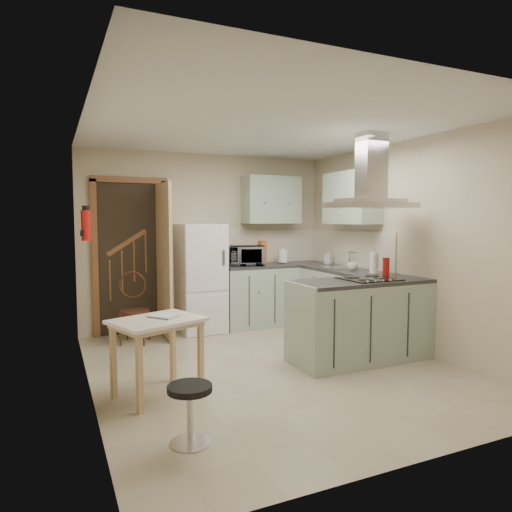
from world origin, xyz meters
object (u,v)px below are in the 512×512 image
stool (190,414)px  peninsula (361,320)px  fridge (201,278)px  microwave (247,256)px  bentwood_chair (135,311)px  extractor_hood (371,205)px  drop_leaf_table (158,357)px

stool → peninsula: bearing=25.1°
fridge → microwave: fridge is taller
peninsula → fridge: bearing=121.7°
peninsula → bentwood_chair: peninsula is taller
extractor_hood → drop_leaf_table: (-2.38, -0.10, -1.37)m
peninsula → extractor_hood: bearing=0.0°
fridge → extractor_hood: extractor_hood is taller
fridge → microwave: 0.75m
extractor_hood → stool: size_ratio=2.12×
peninsula → drop_leaf_table: bearing=-177.4°
stool → microwave: size_ratio=0.84×
stool → microwave: 3.59m
drop_leaf_table → microwave: microwave is taller
peninsula → bentwood_chair: size_ratio=1.89×
peninsula → drop_leaf_table: 2.29m
peninsula → stool: (-2.27, -1.06, -0.24)m
extractor_hood → bentwood_chair: 3.15m
drop_leaf_table → microwave: size_ratio=1.47×
extractor_hood → drop_leaf_table: extractor_hood is taller
peninsula → stool: bearing=-154.9°
peninsula → microwave: microwave is taller
drop_leaf_table → stool: (0.02, -0.96, -0.14)m
extractor_hood → stool: bearing=-155.8°
peninsula → microwave: 2.12m
peninsula → bentwood_chair: bearing=141.3°
fridge → peninsula: size_ratio=0.97×
fridge → microwave: (0.69, -0.01, 0.29)m
fridge → bentwood_chair: fridge is taller
extractor_hood → stool: (-2.37, -1.06, -1.51)m
stool → drop_leaf_table: bearing=91.0°
extractor_hood → bentwood_chair: size_ratio=1.10×
bentwood_chair → peninsula: bearing=-13.9°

